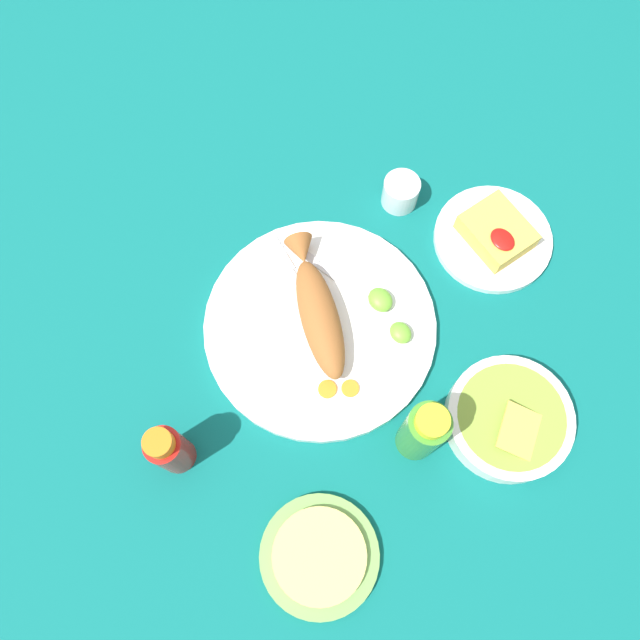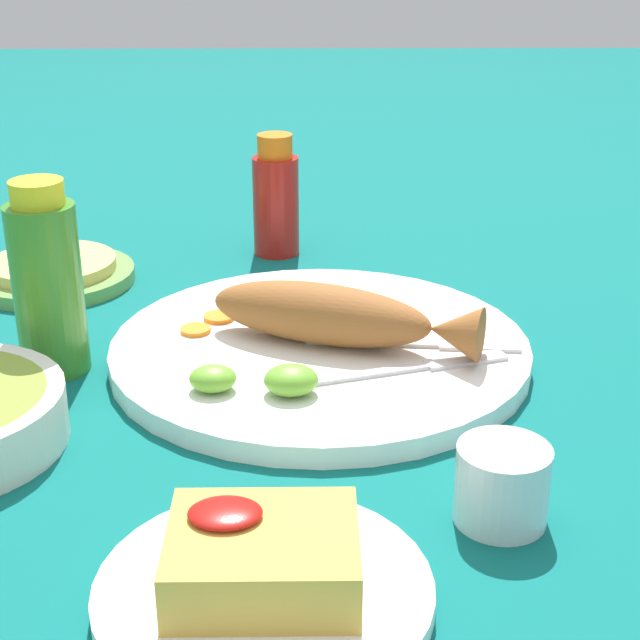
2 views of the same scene
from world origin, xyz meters
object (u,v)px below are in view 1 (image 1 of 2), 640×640
Objects in this scene: fried_fish at (317,309)px; guacamole_bowl at (509,419)px; side_plate_fries at (493,239)px; fork_near at (293,275)px; hot_sauce_bottle_green at (423,432)px; tortilla_plate at (319,556)px; fork_far at (321,267)px; main_plate at (320,326)px; hot_sauce_bottle_red at (169,450)px; salt_cup at (400,193)px.

fried_fish is 1.31× the size of guacamole_bowl.
side_plate_fries is 0.31m from guacamole_bowl.
hot_sauce_bottle_green reaches higher than fork_near.
fork_near is at bearing 150.98° from tortilla_plate.
fork_near is 0.05m from fork_far.
fork_near is 0.43m from tortilla_plate.
hot_sauce_bottle_green is at bearing 3.66° from main_plate.
fork_near is 1.10× the size of tortilla_plate.
fried_fish is 0.33m from side_plate_fries.
fork_near is 0.34m from side_plate_fries.
tortilla_plate is at bearing -65.02° from side_plate_fries.
main_plate is at bearing -153.04° from guacamole_bowl.
tortilla_plate is (0.05, -0.21, -0.07)m from hot_sauce_bottle_green.
fried_fish is 0.25m from hot_sauce_bottle_green.
hot_sauce_bottle_red is 0.82× the size of hot_sauce_bottle_green.
hot_sauce_bottle_green is 0.37m from side_plate_fries.
fork_far reaches higher than tortilla_plate.
salt_cup is at bearing 131.86° from tortilla_plate.
main_plate is at bearing 99.09° from hot_sauce_bottle_red.
salt_cup reaches higher than side_plate_fries.
fried_fish reaches higher than fork_far.
guacamole_bowl is at bearing -155.11° from fork_near.
side_plate_fries is at bearing 114.98° from tortilla_plate.
main_plate is 0.24m from hot_sauce_bottle_green.
hot_sauce_bottle_green is (0.24, 0.01, 0.04)m from fried_fish.
fork_far is 0.93× the size of side_plate_fries.
fried_fish is 0.08m from fork_near.
main_plate is 2.17× the size of tortilla_plate.
hot_sauce_bottle_green is at bearing -113.02° from guacamole_bowl.
hot_sauce_bottle_red is at bearing -118.79° from guacamole_bowl.
hot_sauce_bottle_green is (0.23, 0.01, 0.07)m from main_plate.
guacamole_bowl is at bearing -14.20° from salt_cup.
fork_far is (0.01, 0.05, 0.00)m from fork_near.
tortilla_plate is (0.23, 0.09, -0.06)m from hot_sauce_bottle_red.
salt_cup is at bearing -151.43° from side_plate_fries.
hot_sauce_bottle_red reaches higher than fork_far.
fried_fish reaches higher than guacamole_bowl.
side_plate_fries is (-0.01, 0.61, -0.06)m from hot_sauce_bottle_red.
hot_sauce_bottle_green is (0.31, -0.04, 0.06)m from fork_far.
hot_sauce_bottle_red is (0.05, -0.29, 0.05)m from main_plate.
guacamole_bowl reaches higher than main_plate.
main_plate is 0.04m from fried_fish.
fried_fish is 1.34× the size of fork_far.
hot_sauce_bottle_green is 0.85× the size of side_plate_fries.
fork_far is at bearing -166.51° from guacamole_bowl.
hot_sauce_bottle_green is at bearing 22.26° from fried_fish.
fried_fish is 1.44× the size of tortilla_plate.
hot_sauce_bottle_green is 0.41m from salt_cup.
salt_cup is 0.31× the size of side_plate_fries.
hot_sauce_bottle_red reaches higher than guacamole_bowl.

